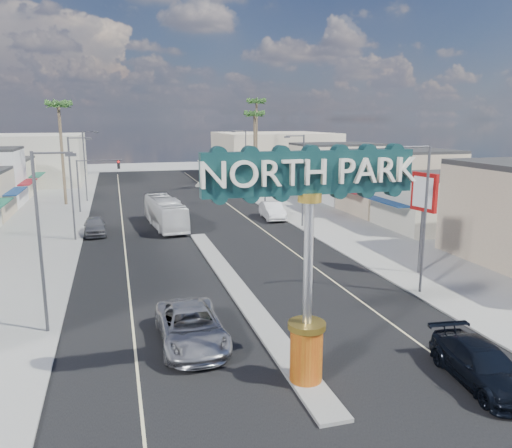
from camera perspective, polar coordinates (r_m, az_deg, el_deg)
ground at (r=46.85m, az=-6.90°, el=-1.09°), size 160.00×160.00×0.00m
road at (r=46.85m, az=-6.90°, el=-1.08°), size 20.00×120.00×0.01m
median_island at (r=31.69m, az=-2.31°, el=-7.20°), size 1.30×30.00×0.16m
sidewalk_left at (r=46.85m, az=-24.07°, el=-1.97°), size 8.00×120.00×0.12m
sidewalk_right at (r=50.83m, az=8.88°, el=-0.05°), size 8.00×120.00×0.12m
storefront_row_right at (r=66.28m, az=12.18°, el=5.16°), size 12.00×42.00×6.00m
backdrop_far_left at (r=91.62m, az=-25.42°, el=6.71°), size 20.00×20.00×8.00m
backdrop_far_right at (r=94.89m, az=2.00°, el=7.97°), size 20.00×20.00×8.00m
gateway_sign at (r=19.01m, az=6.07°, el=-1.90°), size 8.20×1.50×9.15m
traffic_signal_left at (r=59.50m, az=-17.97°, el=5.35°), size 5.09×0.45×6.00m
traffic_signal_right at (r=61.60m, az=-0.56°, el=6.13°), size 5.09×0.45×6.00m
streetlight_l_near at (r=25.94m, az=-23.19°, el=-1.04°), size 2.03×0.22×9.00m
streetlight_l_mid at (r=45.59m, az=-20.16°, el=4.39°), size 2.03×0.22×9.00m
streetlight_l_far at (r=67.45m, az=-18.86°, el=6.68°), size 2.03×0.22×9.00m
streetlight_r_near at (r=31.02m, az=18.54°, el=1.29°), size 2.03×0.22×9.00m
streetlight_r_mid at (r=48.66m, az=5.23°, el=5.49°), size 2.03×0.22×9.00m
streetlight_r_far at (r=69.56m, az=-1.31°, el=7.44°), size 2.03×0.22×9.00m
palm_left_far at (r=65.43m, az=-21.62°, el=11.99°), size 2.60×2.60×13.10m
palm_right_mid at (r=73.88m, az=-0.16°, el=12.00°), size 2.60×2.60×12.10m
palm_right_far at (r=80.22m, az=0.06°, el=13.26°), size 2.60×2.60×14.10m
suv_left at (r=24.14m, az=-7.43°, el=-11.53°), size 2.97×6.38×1.77m
suv_right at (r=22.65m, az=24.39°, el=-14.45°), size 2.78×5.65×1.58m
car_parked_left at (r=48.21m, az=-17.94°, el=-0.21°), size 2.16×4.91×1.65m
car_parked_right at (r=53.23m, az=1.88°, el=1.54°), size 2.28×5.54×1.78m
city_bus at (r=49.75m, az=-10.32°, el=1.28°), size 3.40×10.62×2.91m
bank_pylon_sign at (r=35.09m, az=18.63°, el=2.85°), size 0.67×2.16×6.86m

